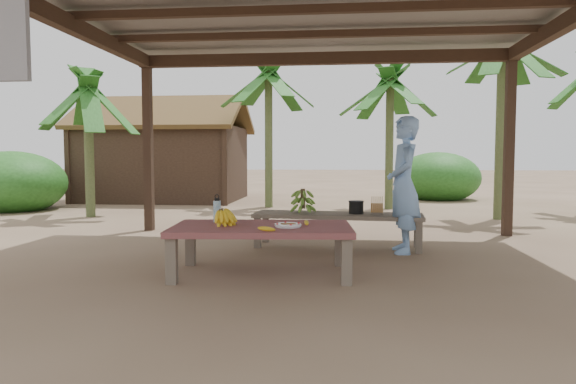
# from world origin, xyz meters

# --- Properties ---
(ground) EXTENTS (80.00, 80.00, 0.00)m
(ground) POSITION_xyz_m (0.00, 0.00, 0.00)
(ground) COLOR brown
(ground) RESTS_ON ground
(pavilion) EXTENTS (6.60, 5.60, 2.95)m
(pavilion) POSITION_xyz_m (-0.01, -0.01, 2.78)
(pavilion) COLOR black
(pavilion) RESTS_ON ground
(work_table) EXTENTS (1.87, 1.14, 0.50)m
(work_table) POSITION_xyz_m (-0.51, -0.61, 0.43)
(work_table) COLOR brown
(work_table) RESTS_ON ground
(bench) EXTENTS (2.25, 0.80, 0.45)m
(bench) POSITION_xyz_m (0.25, 1.02, 0.39)
(bench) COLOR brown
(bench) RESTS_ON ground
(ripe_banana_bunch) EXTENTS (0.35, 0.32, 0.18)m
(ripe_banana_bunch) POSITION_xyz_m (-0.93, -0.60, 0.59)
(ripe_banana_bunch) COLOR yellow
(ripe_banana_bunch) RESTS_ON work_table
(plate) EXTENTS (0.27, 0.27, 0.04)m
(plate) POSITION_xyz_m (-0.23, -0.68, 0.52)
(plate) COLOR white
(plate) RESTS_ON work_table
(loose_banana_front) EXTENTS (0.18, 0.10, 0.04)m
(loose_banana_front) POSITION_xyz_m (-0.40, -0.99, 0.52)
(loose_banana_front) COLOR yellow
(loose_banana_front) RESTS_ON work_table
(loose_banana_side) EXTENTS (0.08, 0.15, 0.04)m
(loose_banana_side) POSITION_xyz_m (-0.06, -0.49, 0.52)
(loose_banana_side) COLOR yellow
(loose_banana_side) RESTS_ON work_table
(water_flask) EXTENTS (0.08, 0.08, 0.30)m
(water_flask) POSITION_xyz_m (-1.03, -0.35, 0.62)
(water_flask) COLOR teal
(water_flask) RESTS_ON work_table
(green_banana_stalk) EXTENTS (0.32, 0.32, 0.34)m
(green_banana_stalk) POSITION_xyz_m (-0.21, 1.07, 0.62)
(green_banana_stalk) COLOR #598C2D
(green_banana_stalk) RESTS_ON bench
(cooking_pot) EXTENTS (0.19, 0.19, 0.16)m
(cooking_pot) POSITION_xyz_m (0.49, 1.03, 0.53)
(cooking_pot) COLOR black
(cooking_pot) RESTS_ON bench
(skewer_rack) EXTENTS (0.19, 0.10, 0.24)m
(skewer_rack) POSITION_xyz_m (0.75, 0.93, 0.57)
(skewer_rack) COLOR #A57F47
(skewer_rack) RESTS_ON bench
(woman) EXTENTS (0.44, 0.64, 1.70)m
(woman) POSITION_xyz_m (1.06, 0.75, 0.85)
(woman) COLOR #7BA9E9
(woman) RESTS_ON ground
(hut) EXTENTS (4.40, 3.43, 2.85)m
(hut) POSITION_xyz_m (-4.50, 8.00, 1.10)
(hut) COLOR black
(hut) RESTS_ON ground
(banana_plant_ne) EXTENTS (1.80, 1.80, 3.57)m
(banana_plant_ne) POSITION_xyz_m (3.28, 4.37, 3.07)
(banana_plant_ne) COLOR #596638
(banana_plant_ne) RESTS_ON ground
(banana_plant_n) EXTENTS (1.80, 1.80, 3.14)m
(banana_plant_n) POSITION_xyz_m (1.38, 6.10, 2.65)
(banana_plant_n) COLOR #596638
(banana_plant_n) RESTS_ON ground
(banana_plant_nw) EXTENTS (1.80, 1.80, 3.37)m
(banana_plant_nw) POSITION_xyz_m (-1.39, 6.26, 2.88)
(banana_plant_nw) COLOR #596638
(banana_plant_nw) RESTS_ON ground
(banana_plant_w) EXTENTS (1.80, 1.80, 2.75)m
(banana_plant_w) POSITION_xyz_m (-4.65, 3.98, 2.27)
(banana_plant_w) COLOR #596638
(banana_plant_w) RESTS_ON ground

